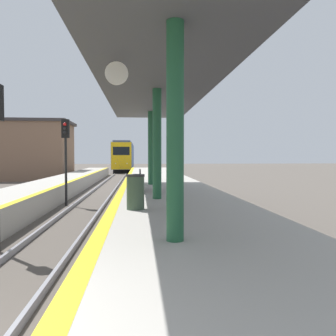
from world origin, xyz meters
name	(u,v)px	position (x,y,z in m)	size (l,w,h in m)	color
train	(124,157)	(0.00, 51.69, 2.35)	(2.86, 18.43, 4.63)	black
signal_mid	(66,145)	(-1.15, 13.57, 2.97)	(0.36, 0.31, 4.23)	black
station_canopy	(157,90)	(3.04, 8.69, 4.73)	(3.88, 17.25, 4.05)	#1E5133
trash_bin	(135,192)	(2.31, 6.43, 1.44)	(0.52, 0.52, 0.99)	#384C38
bench	(137,180)	(2.33, 11.15, 1.44)	(0.44, 1.87, 0.92)	#28282D
station_building	(13,150)	(-10.57, 32.35, 3.05)	(11.87, 6.19, 6.07)	brown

